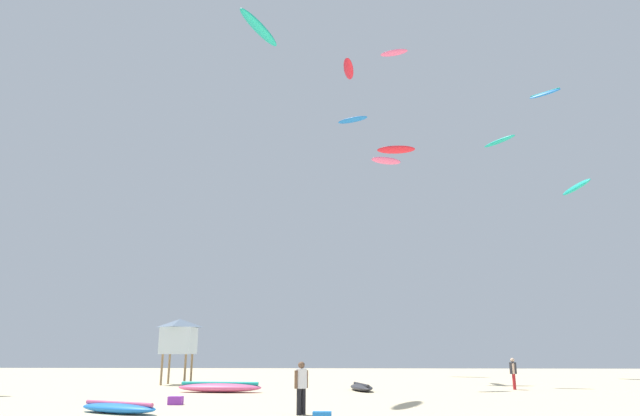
% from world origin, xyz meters
% --- Properties ---
extents(person_foreground, '(0.44, 0.43, 1.72)m').
position_xyz_m(person_foreground, '(-0.03, 6.95, 1.01)').
color(person_foreground, black).
rests_on(person_foreground, ground).
extents(person_midground, '(0.39, 0.56, 1.70)m').
position_xyz_m(person_midground, '(10.93, 20.06, 1.00)').
color(person_midground, '#B21E23').
rests_on(person_midground, ground).
extents(kite_grounded_near, '(4.52, 1.57, 0.54)m').
position_xyz_m(kite_grounded_near, '(-5.05, 17.25, 0.26)').
color(kite_grounded_near, '#E5598C').
rests_on(kite_grounded_near, ground).
extents(kite_grounded_mid, '(3.36, 2.16, 0.40)m').
position_xyz_m(kite_grounded_mid, '(-6.34, 7.18, 0.19)').
color(kite_grounded_mid, blue).
rests_on(kite_grounded_mid, ground).
extents(kite_grounded_far, '(1.62, 3.43, 0.41)m').
position_xyz_m(kite_grounded_far, '(2.35, 18.75, 0.19)').
color(kite_grounded_far, '#2D2D33').
rests_on(kite_grounded_far, ground).
extents(lifeguard_tower, '(2.30, 2.30, 4.15)m').
position_xyz_m(lifeguard_tower, '(-9.39, 24.06, 3.05)').
color(lifeguard_tower, '#8C704C').
rests_on(lifeguard_tower, ground).
extents(cooler_box, '(0.56, 0.36, 0.32)m').
position_xyz_m(cooler_box, '(-5.32, 10.39, 0.16)').
color(cooler_box, purple).
rests_on(cooler_box, ground).
extents(kite_aloft_0, '(2.45, 4.18, 0.89)m').
position_xyz_m(kite_aloft_0, '(-3.20, 14.92, 19.87)').
color(kite_aloft_0, '#19B29E').
extents(kite_aloft_1, '(1.64, 4.21, 1.03)m').
position_xyz_m(kite_aloft_1, '(20.87, 31.93, 15.27)').
color(kite_aloft_1, '#19B29E').
extents(kite_aloft_2, '(3.45, 2.30, 0.42)m').
position_xyz_m(kite_aloft_2, '(2.64, 41.26, 25.77)').
color(kite_aloft_2, blue).
extents(kite_aloft_3, '(2.26, 1.25, 0.40)m').
position_xyz_m(kite_aloft_3, '(5.64, 26.39, 24.86)').
color(kite_aloft_3, '#E5598C').
extents(kite_aloft_4, '(2.93, 0.98, 0.61)m').
position_xyz_m(kite_aloft_4, '(5.62, 27.33, 17.09)').
color(kite_aloft_4, red).
extents(kite_aloft_5, '(1.12, 3.62, 0.87)m').
position_xyz_m(kite_aloft_5, '(2.10, 30.43, 25.77)').
color(kite_aloft_5, red).
extents(kite_aloft_6, '(2.87, 3.60, 0.60)m').
position_xyz_m(kite_aloft_6, '(16.28, 36.45, 21.23)').
color(kite_aloft_6, '#19B29E').
extents(kite_aloft_8, '(2.17, 1.34, 0.46)m').
position_xyz_m(kite_aloft_8, '(4.32, 21.46, 14.11)').
color(kite_aloft_8, '#E5598C').
extents(kite_aloft_9, '(2.11, 1.90, 0.56)m').
position_xyz_m(kite_aloft_9, '(15.99, 23.93, 19.89)').
color(kite_aloft_9, blue).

